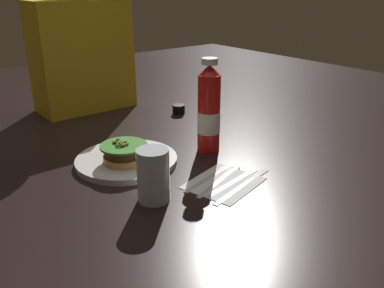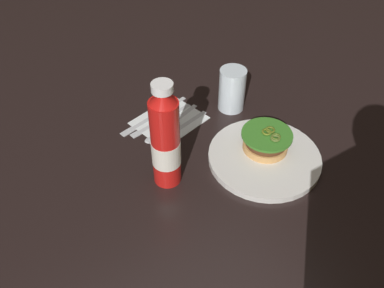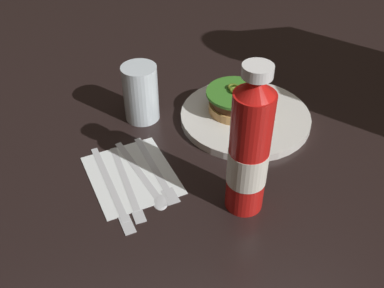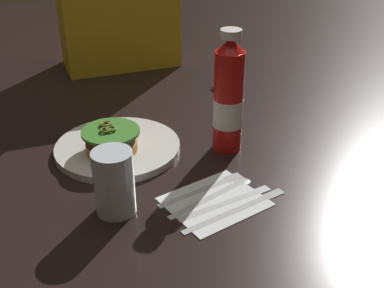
% 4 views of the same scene
% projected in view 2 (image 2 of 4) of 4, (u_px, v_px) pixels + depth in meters
% --- Properties ---
extents(ground_plane, '(3.00, 3.00, 0.00)m').
position_uv_depth(ground_plane, '(226.00, 175.00, 0.92)').
color(ground_plane, black).
extents(dinner_plate, '(0.26, 0.26, 0.02)m').
position_uv_depth(dinner_plate, '(264.00, 157.00, 0.95)').
color(dinner_plate, silver).
rests_on(dinner_plate, ground_plane).
extents(burger_sandwich, '(0.12, 0.12, 0.05)m').
position_uv_depth(burger_sandwich, '(266.00, 141.00, 0.94)').
color(burger_sandwich, tan).
rests_on(burger_sandwich, dinner_plate).
extents(ketchup_bottle, '(0.06, 0.06, 0.26)m').
position_uv_depth(ketchup_bottle, '(165.00, 141.00, 0.83)').
color(ketchup_bottle, red).
rests_on(ketchup_bottle, ground_plane).
extents(water_glass, '(0.07, 0.07, 0.12)m').
position_uv_depth(water_glass, '(232.00, 90.00, 1.06)').
color(water_glass, silver).
rests_on(water_glass, ground_plane).
extents(napkin, '(0.20, 0.18, 0.00)m').
position_uv_depth(napkin, '(169.00, 120.00, 1.06)').
color(napkin, white).
rests_on(napkin, ground_plane).
extents(steak_knife, '(0.22, 0.07, 0.00)m').
position_uv_depth(steak_knife, '(150.00, 117.00, 1.06)').
color(steak_knife, silver).
rests_on(steak_knife, napkin).
extents(butter_knife, '(0.19, 0.05, 0.00)m').
position_uv_depth(butter_knife, '(158.00, 121.00, 1.05)').
color(butter_knife, silver).
rests_on(butter_knife, napkin).
extents(spoon_utensil, '(0.19, 0.08, 0.00)m').
position_uv_depth(spoon_utensil, '(165.00, 128.00, 1.03)').
color(spoon_utensil, silver).
rests_on(spoon_utensil, napkin).
extents(fork_utensil, '(0.19, 0.06, 0.00)m').
position_uv_depth(fork_utensil, '(175.00, 130.00, 1.02)').
color(fork_utensil, silver).
rests_on(fork_utensil, napkin).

